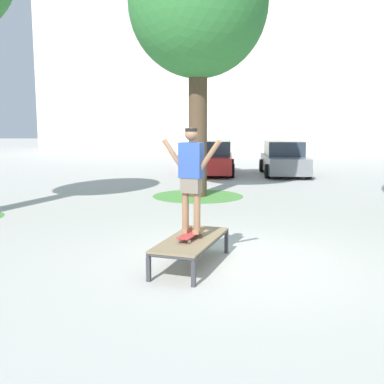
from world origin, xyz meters
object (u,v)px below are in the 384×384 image
(skateboard, at_px, (191,234))
(tree_mid_back, at_px, (198,5))
(skater, at_px, (191,173))
(car_grey, at_px, (284,159))
(skate_box, at_px, (191,241))
(car_red, at_px, (213,159))

(skateboard, relative_size, tree_mid_back, 0.10)
(skateboard, distance_m, skater, 0.99)
(skater, bearing_deg, car_grey, 73.25)
(skate_box, height_order, skateboard, skateboard)
(car_red, bearing_deg, skate_box, -93.62)
(skater, bearing_deg, skate_box, 72.13)
(skater, xyz_separation_m, car_grey, (4.02, 13.36, -0.84))
(skate_box, relative_size, skater, 1.21)
(car_grey, bearing_deg, skateboard, -106.75)
(tree_mid_back, bearing_deg, skate_box, -91.13)
(car_grey, bearing_deg, skate_box, -106.75)
(skateboard, distance_m, tree_mid_back, 8.99)
(skate_box, relative_size, tree_mid_back, 0.25)
(car_red, distance_m, car_grey, 3.17)
(skate_box, distance_m, car_red, 13.68)
(tree_mid_back, distance_m, car_grey, 8.84)
(skate_box, relative_size, skateboard, 2.49)
(tree_mid_back, relative_size, car_grey, 1.89)
(car_grey, bearing_deg, car_red, 174.75)
(skateboard, height_order, car_red, car_red)
(skater, relative_size, car_red, 0.39)
(skate_box, distance_m, tree_mid_back, 9.06)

